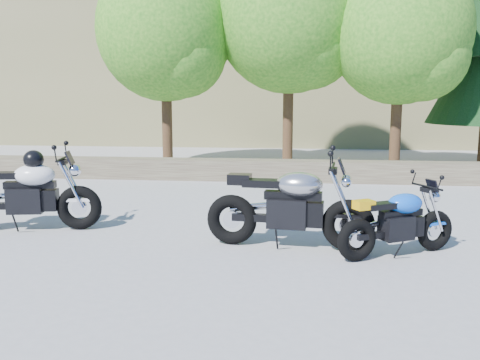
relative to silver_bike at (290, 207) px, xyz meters
name	(u,v)px	position (x,y,z in m)	size (l,w,h in m)	color
ground	(218,243)	(-1.01, 0.09, -0.56)	(90.00, 90.00, 0.00)	gray
stone_wall	(252,170)	(-1.01, 5.59, -0.31)	(22.00, 0.55, 0.50)	brown
hillside	(331,5)	(1.99, 28.09, 6.94)	(80.00, 30.00, 15.00)	#696841
tree_decid_left	(168,34)	(-3.40, 7.22, 3.07)	(3.67, 3.67, 5.62)	#382314
tree_decid_mid	(293,19)	(-0.10, 7.62, 3.47)	(4.08, 4.08, 6.24)	#382314
tree_decid_right	(405,36)	(2.70, 7.02, 2.93)	(3.54, 3.54, 5.41)	#382314
silver_bike	(290,207)	(0.00, 0.00, 0.00)	(2.31, 0.73, 1.16)	black
white_bike	(26,191)	(-4.04, 0.50, 0.05)	(2.24, 0.75, 1.25)	black
blue_bike	(398,223)	(1.40, -0.21, -0.13)	(1.64, 0.97, 0.90)	black
backpack	(405,211)	(1.86, 1.66, -0.37)	(0.32, 0.29, 0.40)	black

